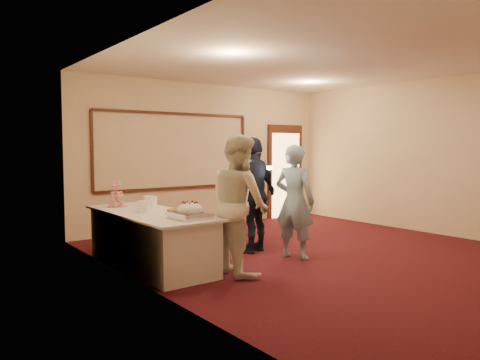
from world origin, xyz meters
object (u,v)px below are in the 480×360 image
object	(u,v)px
plate_stack_a	(144,207)
woman	(239,204)
man	(294,202)
guest	(254,195)
pavlova_tray	(190,211)
cupcake_stand	(117,197)
plate_stack_b	(150,202)
tart	(176,211)
buffet_table	(151,239)

from	to	relation	value
plate_stack_a	woman	xyz separation A→B (m)	(0.89, -1.04, 0.07)
plate_stack_a	man	xyz separation A→B (m)	(2.05, -0.86, 0.01)
man	guest	xyz separation A→B (m)	(-0.22, 0.70, 0.06)
pavlova_tray	guest	distance (m)	1.73
cupcake_stand	plate_stack_a	xyz separation A→B (m)	(0.07, -0.79, -0.07)
plate_stack_b	pavlova_tray	bearing A→B (deg)	-91.88
tart	guest	xyz separation A→B (m)	(1.52, 0.20, 0.12)
pavlova_tray	man	distance (m)	1.81
pavlova_tray	plate_stack_a	bearing A→B (deg)	105.61
buffet_table	cupcake_stand	bearing A→B (deg)	101.12
plate_stack_a	plate_stack_b	xyz separation A→B (m)	(0.28, 0.38, 0.01)
buffet_table	cupcake_stand	world-z (taller)	cupcake_stand
plate_stack_a	plate_stack_b	distance (m)	0.47
cupcake_stand	plate_stack_a	world-z (taller)	cupcake_stand
cupcake_stand	tart	distance (m)	1.23
tart	plate_stack_b	bearing A→B (deg)	92.32
cupcake_stand	plate_stack_b	size ratio (longest dim) A/B	2.03
cupcake_stand	plate_stack_b	bearing A→B (deg)	-49.83
plate_stack_b	woman	distance (m)	1.54
man	woman	xyz separation A→B (m)	(-1.16, -0.17, 0.07)
buffet_table	cupcake_stand	xyz separation A→B (m)	(-0.16, 0.82, 0.54)
guest	man	bearing A→B (deg)	90.28
pavlova_tray	plate_stack_b	xyz separation A→B (m)	(0.04, 1.23, -0.00)
man	plate_stack_b	bearing A→B (deg)	33.24
man	guest	size ratio (longest dim) A/B	0.94
plate_stack_b	guest	xyz separation A→B (m)	(1.55, -0.54, 0.06)
cupcake_stand	woman	world-z (taller)	woman
man	buffet_table	bearing A→B (deg)	45.03
plate_stack_b	man	xyz separation A→B (m)	(1.77, -1.24, -0.00)
plate_stack_a	tart	xyz separation A→B (m)	(0.31, -0.36, -0.05)
plate_stack_a	man	world-z (taller)	man
tart	buffet_table	bearing A→B (deg)	123.06
plate_stack_a	plate_stack_b	bearing A→B (deg)	53.37
pavlova_tray	plate_stack_a	distance (m)	0.89
pavlova_tray	guest	world-z (taller)	guest
cupcake_stand	guest	xyz separation A→B (m)	(1.90, -0.96, -0.01)
buffet_table	pavlova_tray	world-z (taller)	pavlova_tray
guest	buffet_table	bearing A→B (deg)	-21.90
man	woman	bearing A→B (deg)	76.81
buffet_table	plate_stack_a	distance (m)	0.47
buffet_table	tart	xyz separation A→B (m)	(0.22, -0.34, 0.41)
plate_stack_b	woman	bearing A→B (deg)	-66.60
guest	plate_stack_b	bearing A→B (deg)	-36.43
pavlova_tray	tart	world-z (taller)	pavlova_tray
woman	cupcake_stand	bearing A→B (deg)	36.76
man	cupcake_stand	bearing A→B (deg)	30.27
plate_stack_b	guest	world-z (taller)	guest
plate_stack_b	woman	size ratio (longest dim) A/B	0.11
man	plate_stack_a	bearing A→B (deg)	45.42
buffet_table	man	xyz separation A→B (m)	(1.96, -0.84, 0.47)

